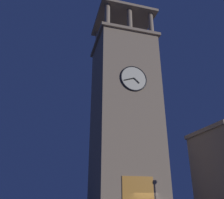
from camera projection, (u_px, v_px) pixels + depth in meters
The scene contains 1 object.
clocktower at pixel (125, 116), 28.99m from camera, with size 7.90×7.58×28.65m.
Camera 1 is at (9.67, 21.67, 2.01)m, focal length 37.85 mm.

